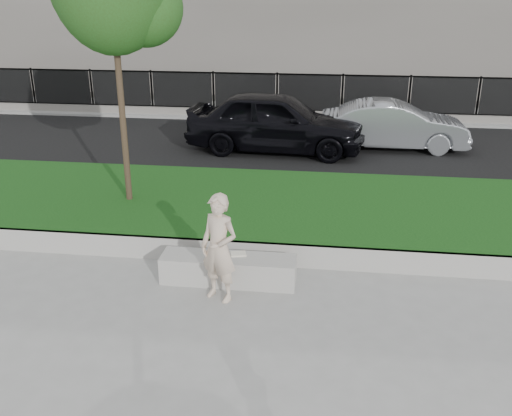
# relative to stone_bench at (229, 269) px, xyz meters

# --- Properties ---
(ground) EXTENTS (90.00, 90.00, 0.00)m
(ground) POSITION_rel_stone_bench_xyz_m (0.22, -0.40, -0.21)
(ground) COLOR gray
(ground) RESTS_ON ground
(grass_bank) EXTENTS (34.00, 4.00, 0.40)m
(grass_bank) POSITION_rel_stone_bench_xyz_m (0.22, 2.60, -0.01)
(grass_bank) COLOR #0E370D
(grass_bank) RESTS_ON ground
(grass_kerb) EXTENTS (34.00, 0.08, 0.40)m
(grass_kerb) POSITION_rel_stone_bench_xyz_m (0.22, 0.64, -0.01)
(grass_kerb) COLOR #ADABA2
(grass_kerb) RESTS_ON ground
(street) EXTENTS (34.00, 7.00, 0.04)m
(street) POSITION_rel_stone_bench_xyz_m (0.22, 8.10, -0.19)
(street) COLOR black
(street) RESTS_ON ground
(far_pavement) EXTENTS (34.00, 3.00, 0.12)m
(far_pavement) POSITION_rel_stone_bench_xyz_m (0.22, 12.60, -0.15)
(far_pavement) COLOR gray
(far_pavement) RESTS_ON ground
(iron_fence) EXTENTS (32.00, 0.30, 1.50)m
(iron_fence) POSITION_rel_stone_bench_xyz_m (0.22, 11.60, 0.33)
(iron_fence) COLOR slate
(iron_fence) RESTS_ON far_pavement
(stone_bench) EXTENTS (2.10, 0.52, 0.43)m
(stone_bench) POSITION_rel_stone_bench_xyz_m (0.00, 0.00, 0.00)
(stone_bench) COLOR #ADABA2
(stone_bench) RESTS_ON ground
(man) EXTENTS (0.70, 0.60, 1.63)m
(man) POSITION_rel_stone_bench_xyz_m (-0.04, -0.51, 0.60)
(man) COLOR beige
(man) RESTS_ON ground
(book) EXTENTS (0.27, 0.22, 0.03)m
(book) POSITION_rel_stone_bench_xyz_m (0.14, 0.10, 0.23)
(book) COLOR white
(book) RESTS_ON stone_bench
(car_dark) EXTENTS (4.99, 2.33, 1.65)m
(car_dark) POSITION_rel_stone_bench_xyz_m (-0.01, 7.52, 0.65)
(car_dark) COLOR black
(car_dark) RESTS_ON street
(car_silver) EXTENTS (4.05, 1.47, 1.33)m
(car_silver) POSITION_rel_stone_bench_xyz_m (3.23, 8.21, 0.49)
(car_silver) COLOR #979A9F
(car_silver) RESTS_ON street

